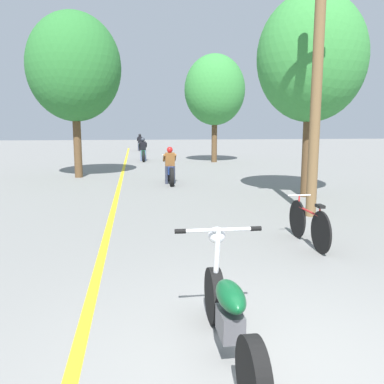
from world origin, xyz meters
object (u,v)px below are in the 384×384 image
at_px(utility_pole, 317,82).
at_px(roadside_tree_right_near, 312,59).
at_px(bicycle_parked, 308,224).
at_px(motorcycle_rider_mid, 143,152).
at_px(motorcycle_rider_far, 140,144).
at_px(roadside_tree_right_far, 215,90).
at_px(motorcycle_rider_lead, 170,170).
at_px(roadside_tree_left, 74,67).
at_px(motorcycle_foreground, 229,315).

xyz_separation_m(utility_pole, roadside_tree_right_near, (0.99, 2.57, 0.93)).
relative_size(roadside_tree_right_near, bicycle_parked, 3.40).
distance_m(motorcycle_rider_mid, motorcycle_rider_far, 10.53).
bearing_deg(motorcycle_rider_far, roadside_tree_right_far, -70.64).
height_order(roadside_tree_right_far, motorcycle_rider_lead, roadside_tree_right_far).
bearing_deg(motorcycle_rider_far, roadside_tree_left, -98.66).
bearing_deg(bicycle_parked, roadside_tree_right_near, 66.95).
bearing_deg(motorcycle_rider_far, motorcycle_foreground, -89.33).
bearing_deg(roadside_tree_right_far, bicycle_parked, -95.36).
height_order(utility_pole, roadside_tree_right_near, utility_pole).
relative_size(roadside_tree_right_near, roadside_tree_right_far, 0.95).
relative_size(utility_pole, motorcycle_rider_lead, 2.95).
bearing_deg(utility_pole, bicycle_parked, -115.21).
bearing_deg(motorcycle_foreground, motorcycle_rider_far, 90.67).
distance_m(roadside_tree_left, motorcycle_rider_far, 18.77).
xyz_separation_m(motorcycle_foreground, motorcycle_rider_mid, (-0.32, 21.44, 0.13)).
relative_size(roadside_tree_left, motorcycle_foreground, 3.17).
bearing_deg(motorcycle_rider_lead, motorcycle_rider_far, 92.28).
bearing_deg(motorcycle_rider_lead, bicycle_parked, -77.65).
distance_m(roadside_tree_right_near, motorcycle_rider_mid, 14.51).
bearing_deg(bicycle_parked, utility_pole, 64.79).
relative_size(roadside_tree_right_far, bicycle_parked, 3.58).
xyz_separation_m(utility_pole, motorcycle_foreground, (-3.28, -5.55, -2.67)).
bearing_deg(utility_pole, roadside_tree_right_near, 68.89).
relative_size(roadside_tree_right_near, motorcycle_rider_mid, 2.66).
xyz_separation_m(roadside_tree_right_near, roadside_tree_right_far, (-0.47, 11.99, 0.12)).
height_order(motorcycle_rider_lead, bicycle_parked, motorcycle_rider_lead).
bearing_deg(motorcycle_rider_far, roadside_tree_right_near, -79.00).
height_order(roadside_tree_left, motorcycle_rider_mid, roadside_tree_left).
bearing_deg(motorcycle_foreground, motorcycle_rider_mid, 90.87).
relative_size(utility_pole, motorcycle_rider_far, 2.79).
height_order(motorcycle_rider_mid, bicycle_parked, motorcycle_rider_mid).
distance_m(motorcycle_foreground, bicycle_parked, 3.99).
height_order(motorcycle_foreground, motorcycle_rider_far, motorcycle_rider_far).
bearing_deg(motorcycle_rider_lead, motorcycle_foreground, -92.23).
height_order(utility_pole, bicycle_parked, utility_pole).
distance_m(roadside_tree_right_far, motorcycle_rider_mid, 5.63).
distance_m(roadside_tree_right_far, motorcycle_foreground, 20.79).
xyz_separation_m(roadside_tree_right_far, motorcycle_foreground, (-3.80, -20.10, -3.71)).
bearing_deg(motorcycle_rider_mid, motorcycle_rider_lead, -85.60).
xyz_separation_m(motorcycle_foreground, motorcycle_rider_far, (-0.37, 31.97, 0.13)).
bearing_deg(utility_pole, roadside_tree_right_far, 87.94).
relative_size(motorcycle_rider_mid, motorcycle_rider_far, 1.03).
height_order(roadside_tree_left, motorcycle_rider_far, roadside_tree_left).
bearing_deg(roadside_tree_left, motorcycle_rider_far, 81.34).
distance_m(roadside_tree_right_near, bicycle_parked, 6.35).
bearing_deg(motorcycle_rider_lead, roadside_tree_right_near, -40.97).
relative_size(roadside_tree_left, motorcycle_rider_lead, 3.23).
xyz_separation_m(roadside_tree_left, bicycle_parked, (5.36, -10.50, -4.01)).
xyz_separation_m(roadside_tree_right_near, motorcycle_rider_lead, (-3.82, 3.32, -3.49)).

